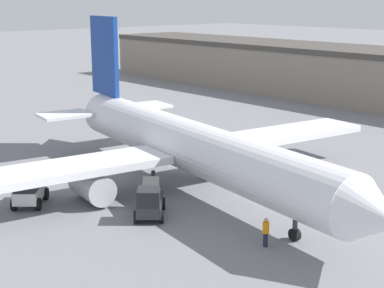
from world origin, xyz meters
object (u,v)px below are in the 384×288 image
(airplane, at_px, (184,144))
(ground_crew_worker, at_px, (266,231))
(belt_loader_truck, at_px, (150,202))
(baggage_tug, at_px, (29,190))

(airplane, xyz_separation_m, ground_crew_worker, (10.68, -3.44, -2.20))
(ground_crew_worker, relative_size, belt_loader_truck, 0.47)
(ground_crew_worker, distance_m, baggage_tug, 15.57)
(ground_crew_worker, xyz_separation_m, baggage_tug, (-14.11, -6.59, 0.20))
(airplane, bearing_deg, baggage_tug, -100.62)
(belt_loader_truck, bearing_deg, ground_crew_worker, 56.05)
(ground_crew_worker, xyz_separation_m, belt_loader_truck, (-7.48, -2.03, 0.12))
(baggage_tug, relative_size, belt_loader_truck, 0.96)
(baggage_tug, bearing_deg, ground_crew_worker, 65.87)
(airplane, bearing_deg, ground_crew_worker, -9.55)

